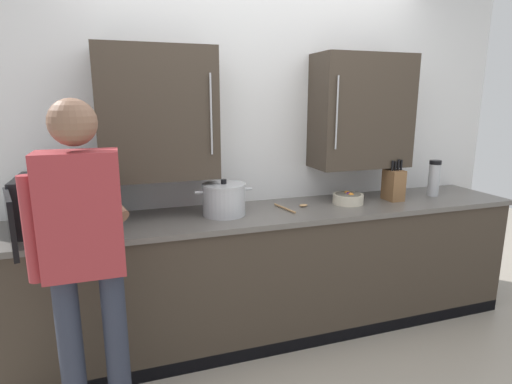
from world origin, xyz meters
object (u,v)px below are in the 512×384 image
stock_pot (224,199)px  knife_block (394,185)px  fruit_bowl (348,198)px  thermos_flask (434,178)px  microwave_oven (62,202)px  wooden_spoon (294,207)px  person_figure (84,250)px

stock_pot → knife_block: size_ratio=1.22×
fruit_bowl → thermos_flask: thermos_flask is taller
microwave_oven → stock_pot: 0.97m
fruit_bowl → wooden_spoon: fruit_bowl is taller
microwave_oven → knife_block: size_ratio=2.52×
knife_block → person_figure: size_ratio=0.19×
wooden_spoon → microwave_oven: bearing=179.3°
microwave_oven → stock_pot: microwave_oven is taller
microwave_oven → person_figure: person_figure is taller
knife_block → person_figure: bearing=-163.2°
person_figure → fruit_bowl: bearing=20.5°
microwave_oven → thermos_flask: microwave_oven is taller
stock_pot → person_figure: bearing=-141.4°
fruit_bowl → knife_block: (0.38, -0.01, 0.08)m
thermos_flask → wooden_spoon: bearing=180.0°
stock_pot → wooden_spoon: stock_pot is taller
fruit_bowl → microwave_oven: bearing=179.3°
stock_pot → knife_block: bearing=-0.4°
thermos_flask → knife_block: knife_block is taller
wooden_spoon → knife_block: bearing=-1.2°
microwave_oven → knife_block: microwave_oven is taller
microwave_oven → fruit_bowl: 1.90m
wooden_spoon → person_figure: person_figure is taller
fruit_bowl → person_figure: (-1.74, -0.65, 0.04)m
knife_block → microwave_oven: bearing=179.1°
fruit_bowl → stock_pot: bearing=-179.8°
thermos_flask → person_figure: person_figure is taller
microwave_oven → wooden_spoon: size_ratio=3.10×
microwave_oven → stock_pot: (0.96, -0.03, -0.05)m
stock_pot → fruit_bowl: size_ratio=1.71×
wooden_spoon → thermos_flask: (1.19, -0.00, 0.13)m
knife_block → person_figure: (-2.11, -0.64, -0.03)m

